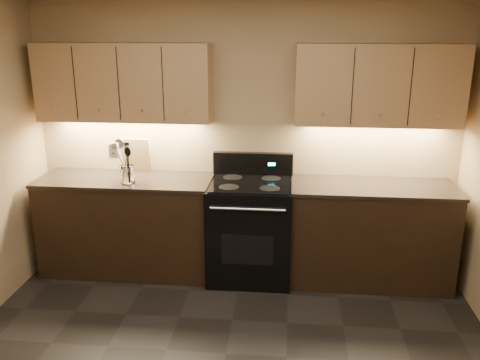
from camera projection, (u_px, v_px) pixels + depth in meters
name	position (u px, v px, depth m)	size (l,w,h in m)	color
wall_back	(245.00, 135.00, 4.81)	(4.00, 0.04, 2.60)	tan
counter_left	(128.00, 224.00, 4.87)	(1.62, 0.62, 0.93)	black
counter_right	(370.00, 234.00, 4.66)	(1.46, 0.62, 0.93)	black
stove	(250.00, 229.00, 4.74)	(0.76, 0.68, 1.14)	black
upper_cab_left	(124.00, 82.00, 4.62)	(1.60, 0.30, 0.70)	#AB7F55
upper_cab_right	(379.00, 85.00, 4.41)	(1.44, 0.30, 0.70)	#AB7F55
outlet_plate	(113.00, 150.00, 4.98)	(0.09, 0.01, 0.12)	#B2B5BA
utensil_crock	(127.00, 175.00, 4.58)	(0.17, 0.17, 0.16)	white
cutting_board	(137.00, 155.00, 4.93)	(0.27, 0.02, 0.34)	tan
wooden_spoon	(122.00, 164.00, 4.54)	(0.06, 0.06, 0.32)	tan
black_spoon	(128.00, 164.00, 4.58)	(0.06, 0.06, 0.31)	black
black_turner	(128.00, 162.00, 4.52)	(0.08, 0.08, 0.37)	black
steel_spatula	(129.00, 161.00, 4.54)	(0.08, 0.08, 0.38)	silver
steel_skimmer	(130.00, 161.00, 4.54)	(0.09, 0.09, 0.38)	silver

